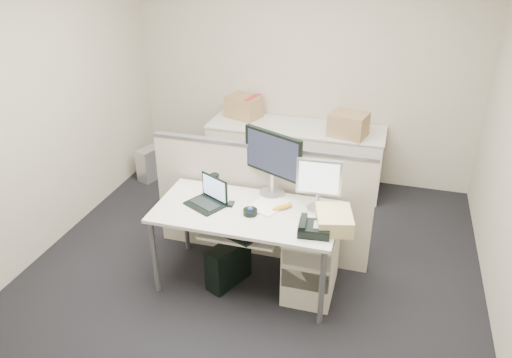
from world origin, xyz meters
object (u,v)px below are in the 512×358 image
(laptop, at_px, (204,194))
(monitor_main, at_px, (273,164))
(desk_phone, at_px, (314,229))
(desk, at_px, (246,217))

(laptop, bearing_deg, monitor_main, 62.68)
(desk_phone, bearing_deg, desk, 157.84)
(desk, distance_m, laptop, 0.39)
(desk, bearing_deg, desk_phone, -16.92)
(monitor_main, xyz_separation_m, desk_phone, (0.46, -0.50, -0.25))
(desk, distance_m, monitor_main, 0.50)
(monitor_main, bearing_deg, desk_phone, -22.65)
(monitor_main, bearing_deg, laptop, -120.06)
(desk, bearing_deg, laptop, -176.73)
(desk, relative_size, desk_phone, 6.31)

